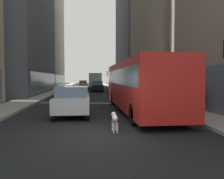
# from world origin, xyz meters

# --- Properties ---
(ground_plane) EXTENTS (120.00, 120.00, 0.00)m
(ground_plane) POSITION_xyz_m (0.00, 35.00, 0.00)
(ground_plane) COLOR black
(sidewalk_left) EXTENTS (2.40, 110.00, 0.15)m
(sidewalk_left) POSITION_xyz_m (-5.70, 35.00, 0.07)
(sidewalk_left) COLOR gray
(sidewalk_left) RESTS_ON ground
(sidewalk_right) EXTENTS (2.40, 110.00, 0.15)m
(sidewalk_right) POSITION_xyz_m (5.70, 35.00, 0.07)
(sidewalk_right) COLOR #9E9991
(sidewalk_right) RESTS_ON ground
(building_right_far) EXTENTS (10.98, 16.34, 28.76)m
(building_right_far) POSITION_xyz_m (11.90, 36.27, 14.37)
(building_right_far) COLOR slate
(building_right_far) RESTS_ON ground
(transit_bus) EXTENTS (2.78, 11.53, 3.05)m
(transit_bus) POSITION_xyz_m (2.80, 5.70, 1.78)
(transit_bus) COLOR red
(transit_bus) RESTS_ON ground
(car_yellow_taxi) EXTENTS (1.76, 4.15, 1.62)m
(car_yellow_taxi) POSITION_xyz_m (-1.20, 41.71, 0.82)
(car_yellow_taxi) COLOR yellow
(car_yellow_taxi) RESTS_ON ground
(car_silver_sedan) EXTENTS (1.84, 4.18, 1.62)m
(car_silver_sedan) POSITION_xyz_m (-1.20, 4.56, 0.82)
(car_silver_sedan) COLOR #B7BABF
(car_silver_sedan) RESTS_ON ground
(car_black_suv) EXTENTS (1.83, 4.63, 1.62)m
(car_black_suv) POSITION_xyz_m (1.20, 27.26, 0.82)
(car_black_suv) COLOR black
(car_black_suv) RESTS_ON ground
(box_truck) EXTENTS (2.30, 7.50, 3.05)m
(box_truck) POSITION_xyz_m (1.20, 36.47, 1.67)
(box_truck) COLOR silver
(box_truck) RESTS_ON ground
(dalmatian_dog) EXTENTS (0.22, 0.96, 0.72)m
(dalmatian_dog) POSITION_xyz_m (0.68, 0.51, 0.51)
(dalmatian_dog) COLOR white
(dalmatian_dog) RESTS_ON ground
(pedestrian_with_handbag) EXTENTS (0.45, 0.34, 1.69)m
(pedestrian_with_handbag) POSITION_xyz_m (6.30, 4.22, 1.01)
(pedestrian_with_handbag) COLOR #1E1E2D
(pedestrian_with_handbag) RESTS_ON sidewalk_right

